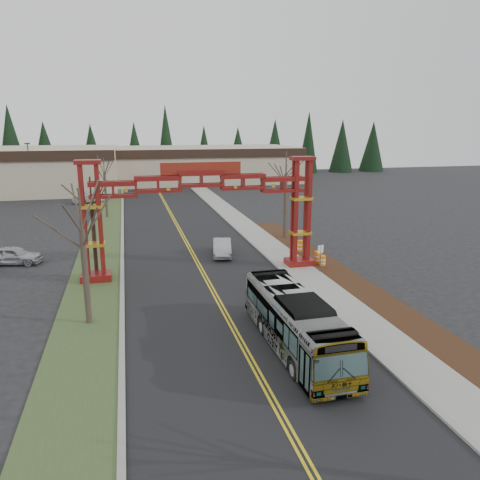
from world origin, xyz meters
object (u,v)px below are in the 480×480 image
object	(u,v)px
bare_tree_median_near	(82,230)
gateway_arch	(202,197)
transit_bus	(295,322)
silver_sedan	(222,247)
parked_car_near_a	(13,255)
retail_building_east	(202,164)
barrel_mid	(318,258)
parked_car_far_a	(89,198)
bare_tree_median_mid	(92,205)
barrel_north	(301,246)
bare_tree_right_far	(286,175)
barrel_south	(322,261)
light_pole_far	(30,167)
bare_tree_median_far	(104,174)
street_sign	(320,253)

from	to	relation	value
bare_tree_median_near	gateway_arch	bearing A→B (deg)	44.70
transit_bus	silver_sedan	world-z (taller)	transit_bus
parked_car_near_a	retail_building_east	bearing A→B (deg)	-12.55
barrel_mid	gateway_arch	bearing A→B (deg)	-179.63
parked_car_near_a	parked_car_far_a	distance (m)	31.95
transit_bus	bare_tree_median_mid	size ratio (longest dim) A/B	1.39
barrel_mid	barrel_north	distance (m)	3.91
bare_tree_right_far	transit_bus	bearing A→B (deg)	-107.76
gateway_arch	silver_sedan	xyz separation A→B (m)	(2.48, 4.68, -5.26)
silver_sedan	barrel_south	xyz separation A→B (m)	(7.26, -5.32, -0.26)
light_pole_far	bare_tree_median_far	bearing A→B (deg)	-57.13
light_pole_far	street_sign	xyz separation A→B (m)	(28.67, -46.06, -3.40)
gateway_arch	retail_building_east	bearing A→B (deg)	80.83
transit_bus	street_sign	size ratio (longest dim) A/B	4.68
bare_tree_right_far	parked_car_far_a	bearing A→B (deg)	126.60
parked_car_far_a	street_sign	bearing A→B (deg)	8.62
street_sign	transit_bus	bearing A→B (deg)	-118.69
transit_bus	street_sign	bearing A→B (deg)	60.60
bare_tree_median_mid	light_pole_far	size ratio (longest dim) A/B	0.88
light_pole_far	barrel_south	world-z (taller)	light_pole_far
bare_tree_median_mid	light_pole_far	distance (m)	44.60
barrel_mid	bare_tree_right_far	bearing A→B (deg)	87.95
silver_sedan	barrel_south	distance (m)	9.01
parked_car_far_a	barrel_south	world-z (taller)	parked_car_far_a
bare_tree_median_mid	bare_tree_median_far	world-z (taller)	bare_tree_median_mid
parked_car_far_a	barrel_mid	xyz separation A→B (m)	(20.66, -37.76, -0.20)
bare_tree_median_mid	bare_tree_right_far	xyz separation A→B (m)	(18.00, 8.71, 0.92)
parked_car_near_a	bare_tree_right_far	xyz separation A→B (m)	(24.89, 3.43, 5.71)
barrel_south	barrel_north	distance (m)	4.62
parked_car_near_a	barrel_south	bearing A→B (deg)	-93.87
parked_car_near_a	street_sign	size ratio (longest dim) A/B	2.00
light_pole_far	barrel_south	bearing A→B (deg)	-56.39
bare_tree_median_mid	silver_sedan	bearing A→B (deg)	20.13
transit_bus	street_sign	xyz separation A→B (m)	(6.32, 11.54, 0.15)
parked_car_near_a	transit_bus	bearing A→B (deg)	-127.29
transit_bus	bare_tree_median_far	xyz separation A→B (m)	(-10.53, 39.31, 3.96)
bare_tree_right_far	street_sign	distance (m)	12.78
transit_bus	bare_tree_median_far	bearing A→B (deg)	104.29
barrel_south	barrel_north	size ratio (longest dim) A/B	0.85
parked_car_near_a	barrel_south	size ratio (longest dim) A/B	4.80
bare_tree_median_near	bare_tree_median_mid	xyz separation A→B (m)	(0.00, 8.75, -0.01)
bare_tree_median_far	street_sign	bearing A→B (deg)	-58.75
bare_tree_right_far	parked_car_near_a	bearing A→B (deg)	-172.15
bare_tree_median_mid	barrel_south	bearing A→B (deg)	-4.77
gateway_arch	barrel_north	distance (m)	11.75
retail_building_east	parked_car_far_a	distance (m)	32.10
gateway_arch	barrel_south	size ratio (longest dim) A/B	19.28
barrel_mid	light_pole_far	bearing A→B (deg)	123.96
transit_bus	bare_tree_median_mid	world-z (taller)	bare_tree_median_mid
silver_sedan	barrel_north	world-z (taller)	silver_sedan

